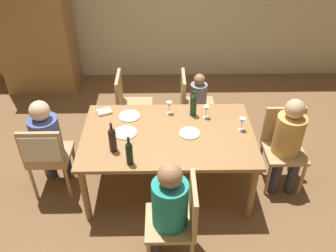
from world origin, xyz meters
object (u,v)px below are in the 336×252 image
at_px(armoire_cabinet, 33,23).
at_px(person_man_bearded, 288,140).
at_px(person_woman_host, 167,208).
at_px(wine_glass_centre, 242,122).
at_px(chair_left_end, 45,153).
at_px(person_man_guest, 48,139).
at_px(dinner_plate_guest_right, 129,116).
at_px(handbag, 162,128).
at_px(dining_table, 168,139).
at_px(wine_glass_near_right, 206,109).
at_px(chair_right_end, 283,142).
at_px(dinner_plate_guest_left, 125,133).
at_px(wine_bottle_dark_red, 112,139).
at_px(chair_far_right, 191,102).
at_px(wine_bottle_short_olive, 129,152).
at_px(dinner_plate_host, 189,133).
at_px(chair_near, 180,217).
at_px(chair_far_left, 129,102).
at_px(wine_bottle_tall_green, 193,104).
at_px(wine_glass_near_left, 169,105).
at_px(person_child_small, 200,100).

height_order(armoire_cabinet, person_man_bearded, armoire_cabinet).
distance_m(person_woman_host, wine_glass_centre, 1.31).
distance_m(chair_left_end, person_man_guest, 0.16).
bearing_deg(dinner_plate_guest_right, armoire_cabinet, 128.50).
bearing_deg(armoire_cabinet, handbag, -35.03).
relative_size(person_man_guest, dinner_plate_guest_right, 4.75).
distance_m(dining_table, wine_glass_near_right, 0.55).
xyz_separation_m(chair_right_end, dinner_plate_guest_left, (-1.75, -0.07, 0.21)).
bearing_deg(wine_bottle_dark_red, person_man_bearded, 7.37).
height_order(chair_left_end, handbag, chair_left_end).
bearing_deg(person_woman_host, chair_far_right, -10.49).
distance_m(wine_bottle_dark_red, handbag, 1.52).
distance_m(person_woman_host, wine_bottle_dark_red, 0.89).
height_order(dining_table, wine_bottle_dark_red, wine_bottle_dark_red).
bearing_deg(dinner_plate_guest_right, chair_right_end, -7.90).
height_order(armoire_cabinet, person_woman_host, armoire_cabinet).
height_order(wine_bottle_short_olive, wine_glass_near_right, wine_bottle_short_olive).
bearing_deg(armoire_cabinet, chair_far_right, -30.33).
bearing_deg(armoire_cabinet, person_woman_host, -58.65).
relative_size(person_man_bearded, dinner_plate_guest_left, 4.66).
xyz_separation_m(person_man_bearded, dinner_plate_host, (-1.07, 0.02, 0.09)).
bearing_deg(dinner_plate_host, chair_near, -98.52).
bearing_deg(person_man_guest, armoire_cabinet, 107.43).
distance_m(person_man_guest, dinner_plate_guest_left, 0.85).
bearing_deg(chair_far_left, person_woman_host, 14.02).
bearing_deg(wine_bottle_tall_green, wine_bottle_short_olive, -129.30).
relative_size(wine_glass_near_left, wine_glass_centre, 1.00).
bearing_deg(dining_table, chair_right_end, 3.85).
distance_m(wine_glass_centre, dinner_plate_host, 0.57).
distance_m(person_woman_host, dinner_plate_host, 0.98).
bearing_deg(person_woman_host, chair_far_left, 14.02).
xyz_separation_m(person_man_guest, dinner_plate_guest_left, (0.84, -0.01, 0.08)).
xyz_separation_m(chair_right_end, wine_bottle_short_olive, (-1.67, -0.55, 0.34)).
relative_size(chair_left_end, wine_glass_near_right, 6.17).
distance_m(chair_right_end, person_woman_host, 1.68).
height_order(chair_right_end, person_child_small, person_child_small).
distance_m(person_woman_host, wine_bottle_tall_green, 1.35).
distance_m(wine_glass_near_left, wine_glass_near_right, 0.42).
distance_m(wine_bottle_short_olive, handbag, 1.63).
height_order(wine_bottle_tall_green, wine_glass_centre, wine_bottle_tall_green).
height_order(person_woman_host, person_child_small, person_woman_host).
xyz_separation_m(chair_far_left, wine_glass_centre, (1.29, -0.89, 0.31)).
bearing_deg(chair_left_end, person_child_small, 31.75).
relative_size(chair_far_left, wine_glass_centre, 6.17).
height_order(chair_left_end, wine_glass_centre, chair_left_end).
bearing_deg(dinner_plate_host, wine_glass_near_left, 117.55).
bearing_deg(handbag, wine_bottle_tall_green, -59.58).
xyz_separation_m(chair_left_end, dinner_plate_guest_right, (0.86, 0.45, 0.15)).
bearing_deg(chair_right_end, person_child_small, -45.05).
xyz_separation_m(person_man_bearded, wine_glass_near_right, (-0.87, 0.32, 0.19)).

